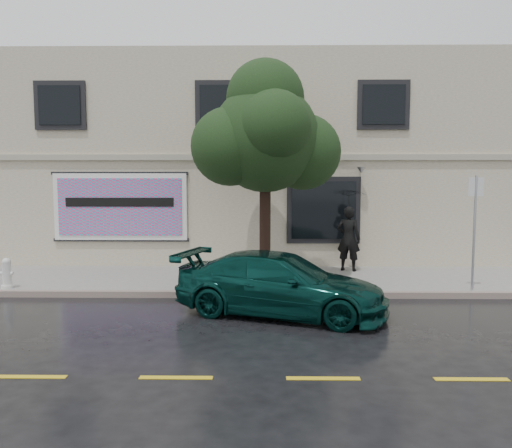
{
  "coord_description": "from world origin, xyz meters",
  "views": [
    {
      "loc": [
        1.3,
        -10.69,
        3.01
      ],
      "look_at": [
        1.12,
        2.2,
        1.77
      ],
      "focal_mm": 35.0,
      "sensor_mm": 36.0,
      "label": 1
    }
  ],
  "objects_px": {
    "car": "(281,284)",
    "street_tree": "(265,139)",
    "fire_hydrant": "(7,273)",
    "pedestrian": "(348,239)"
  },
  "relations": [
    {
      "from": "pedestrian",
      "to": "street_tree",
      "type": "distance_m",
      "value": 4.22
    },
    {
      "from": "car",
      "to": "fire_hydrant",
      "type": "bearing_deg",
      "value": 94.04
    },
    {
      "from": "car",
      "to": "street_tree",
      "type": "relative_size",
      "value": 0.88
    },
    {
      "from": "street_tree",
      "to": "fire_hydrant",
      "type": "xyz_separation_m",
      "value": [
        -6.62,
        -0.69,
        -3.44
      ]
    },
    {
      "from": "car",
      "to": "street_tree",
      "type": "xyz_separation_m",
      "value": [
        -0.33,
        2.49,
        3.3
      ]
    },
    {
      "from": "pedestrian",
      "to": "street_tree",
      "type": "height_order",
      "value": "street_tree"
    },
    {
      "from": "car",
      "to": "pedestrian",
      "type": "distance_m",
      "value": 4.86
    },
    {
      "from": "street_tree",
      "to": "fire_hydrant",
      "type": "bearing_deg",
      "value": -174.08
    },
    {
      "from": "pedestrian",
      "to": "fire_hydrant",
      "type": "bearing_deg",
      "value": 38.33
    },
    {
      "from": "car",
      "to": "street_tree",
      "type": "height_order",
      "value": "street_tree"
    }
  ]
}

